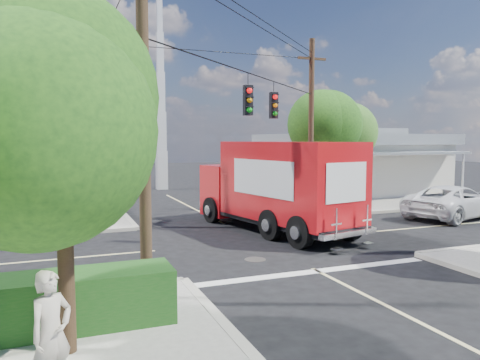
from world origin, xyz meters
TOP-DOWN VIEW (x-y plane):
  - ground at (0.00, 0.00)m, footprint 120.00×120.00m
  - sidewalk_ne at (10.88, 10.88)m, footprint 14.12×14.12m
  - road_markings at (0.00, -1.47)m, footprint 32.00×32.00m
  - building_ne at (12.50, 11.97)m, footprint 11.80×10.20m
  - radio_tower at (0.50, 20.00)m, footprint 0.80×0.80m
  - tree_sw_front at (-6.99, -7.54)m, footprint 3.88×3.78m
  - tree_ne_front at (7.21, 6.76)m, footprint 4.21×4.14m
  - tree_ne_back at (9.81, 8.96)m, footprint 3.77×3.66m
  - palm_nw_front at (-7.50, 7.50)m, footprint 3.01×3.08m
  - palm_nw_back at (-9.50, 9.00)m, footprint 3.01×3.08m
  - utility_poles at (-1.58, 1.60)m, footprint 12.00×10.68m
  - picket_fence at (-7.80, -5.60)m, footprint 5.94×0.06m
  - hedge_sw at (-8.00, -6.40)m, footprint 6.20×1.20m
  - vending_boxes at (6.50, 6.20)m, footprint 1.90×0.50m
  - delivery_truck at (1.51, 1.61)m, footprint 4.34×9.10m
  - parked_car at (11.16, 1.45)m, footprint 6.36×4.24m
  - pedestrian at (-7.25, -8.95)m, footprint 0.82×0.78m

SIDE VIEW (x-z plane):
  - ground at x=0.00m, z-range 0.00..0.00m
  - road_markings at x=0.00m, z-range 0.00..0.01m
  - sidewalk_ne at x=10.88m, z-range 0.00..0.14m
  - picket_fence at x=-7.80m, z-range 0.18..1.18m
  - hedge_sw at x=-8.00m, z-range 0.14..1.24m
  - vending_boxes at x=6.50m, z-range 0.14..1.24m
  - parked_car at x=11.16m, z-range 0.00..1.62m
  - pedestrian at x=-7.25m, z-range 0.14..2.02m
  - delivery_truck at x=1.51m, z-range 0.03..3.82m
  - building_ne at x=12.50m, z-range 0.07..4.57m
  - tree_ne_back at x=9.81m, z-range 1.27..7.10m
  - tree_sw_front at x=-6.99m, z-range 1.32..7.35m
  - palm_nw_back at x=-9.50m, z-range 2.08..7.27m
  - utility_poles at x=-1.58m, z-range 0.17..9.17m
  - tree_ne_front at x=7.21m, z-range 1.44..8.09m
  - palm_nw_front at x=-7.50m, z-range 2.25..7.84m
  - radio_tower at x=0.50m, z-range -2.86..14.14m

